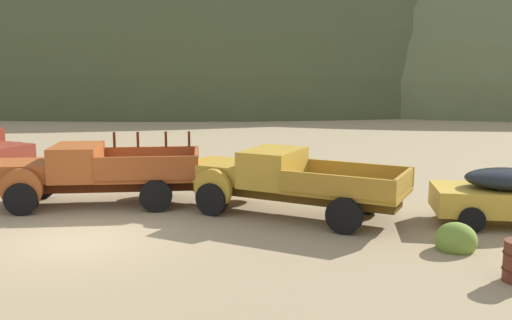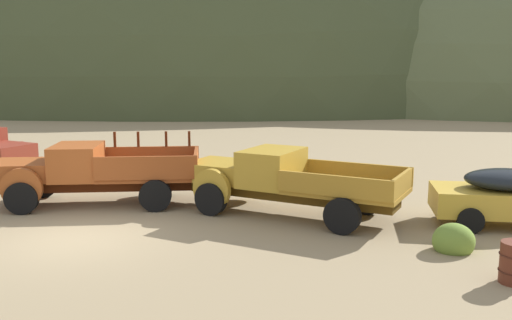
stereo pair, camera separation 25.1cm
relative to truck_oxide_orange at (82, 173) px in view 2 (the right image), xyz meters
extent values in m
plane|color=#998460|center=(1.65, -3.22, -1.00)|extent=(300.00, 300.00, 0.00)
ellipsoid|color=#424C2D|center=(-26.63, 54.88, -1.00)|extent=(112.21, 62.78, 52.84)
ellipsoid|color=#56603D|center=(20.92, 70.33, -1.00)|extent=(89.91, 79.21, 44.35)
cube|color=maroon|center=(-4.78, 2.75, 0.11)|extent=(2.21, 2.08, 0.55)
cube|color=#B7B2A8|center=(-3.96, 2.52, 0.08)|extent=(0.38, 1.11, 0.44)
cylinder|color=maroon|center=(-4.75, 3.75, -0.24)|extent=(1.20, 0.50, 1.20)
cylinder|color=black|center=(-4.74, 3.80, -0.52)|extent=(1.00, 0.53, 0.96)
cube|color=#51220D|center=(0.44, 0.13, -0.34)|extent=(6.03, 2.70, 0.36)
cube|color=#A34C1E|center=(-1.68, -0.52, 0.11)|extent=(2.32, 2.20, 0.55)
cylinder|color=#A34C1E|center=(-1.74, 0.53, -0.24)|extent=(1.20, 0.53, 1.20)
cylinder|color=#A34C1E|center=(-1.14, -1.42, -0.24)|extent=(1.20, 0.53, 1.20)
cube|color=#A34C1E|center=(-0.11, -0.03, 0.36)|extent=(1.91, 2.30, 1.05)
cube|color=black|center=(-0.71, -0.22, 0.57)|extent=(0.54, 1.61, 0.59)
cube|color=#97471E|center=(2.01, 0.62, -0.10)|extent=(3.51, 2.87, 0.12)
cube|color=#97471E|center=(1.71, 1.60, 0.31)|extent=(2.93, 0.99, 0.70)
cube|color=#97471E|center=(2.31, -0.36, 0.31)|extent=(2.93, 0.99, 0.70)
cube|color=#97471E|center=(3.40, 1.05, 0.31)|extent=(0.70, 2.00, 0.70)
cube|color=#51220D|center=(2.87, 1.96, 0.91)|extent=(0.10, 0.10, 0.50)
cube|color=#51220D|center=(2.14, 1.74, 0.91)|extent=(0.10, 0.10, 0.50)
cube|color=#51220D|center=(1.27, 1.47, 0.91)|extent=(0.10, 0.10, 0.50)
cube|color=#51220D|center=(0.54, 1.24, 0.91)|extent=(0.10, 0.10, 0.50)
cylinder|color=black|center=(-1.76, 0.58, -0.52)|extent=(1.00, 0.55, 0.96)
cylinder|color=black|center=(-1.12, -1.47, -0.52)|extent=(1.00, 0.55, 0.96)
cylinder|color=black|center=(1.93, 1.72, -0.52)|extent=(1.00, 0.55, 0.96)
cylinder|color=black|center=(2.57, -0.33, -0.52)|extent=(1.00, 0.55, 0.96)
cube|color=#593D12|center=(6.55, 0.14, -0.34)|extent=(6.25, 2.58, 0.36)
cube|color=#B28928|center=(4.35, 0.74, 0.11)|extent=(2.35, 2.21, 0.55)
cube|color=#B7B2A8|center=(3.46, 0.98, 0.08)|extent=(0.39, 1.18, 0.44)
cylinder|color=#B28928|center=(4.87, 1.68, -0.24)|extent=(1.21, 0.49, 1.20)
cylinder|color=#B28928|center=(4.33, -0.33, -0.24)|extent=(1.21, 0.49, 1.20)
cube|color=#B28928|center=(5.99, 0.29, 0.36)|extent=(1.92, 2.32, 1.05)
cube|color=black|center=(5.36, 0.46, 0.57)|extent=(0.50, 1.66, 0.59)
cube|color=#A47826|center=(8.19, -0.31, -0.10)|extent=(3.58, 2.86, 0.12)
cube|color=#A47826|center=(8.47, 0.71, 0.23)|extent=(3.05, 0.92, 0.55)
cube|color=#A47826|center=(7.92, -1.32, 0.23)|extent=(3.05, 0.92, 0.55)
cube|color=#A47826|center=(9.64, -0.70, 0.23)|extent=(0.65, 2.06, 0.55)
cylinder|color=black|center=(4.31, -0.39, -0.52)|extent=(1.00, 0.52, 0.96)
cylinder|color=black|center=(8.73, 0.68, -0.52)|extent=(1.00, 0.52, 0.96)
cylinder|color=black|center=(8.16, -1.43, -0.52)|extent=(1.00, 0.52, 0.96)
ellipsoid|color=black|center=(12.44, 0.27, 0.28)|extent=(2.35, 1.70, 0.57)
cylinder|color=black|center=(11.40, -0.69, -0.66)|extent=(0.69, 0.24, 0.68)
cylinder|color=black|center=(11.30, 1.09, -0.66)|extent=(0.69, 0.24, 0.68)
ellipsoid|color=#4C8438|center=(5.26, 7.35, -0.83)|extent=(0.58, 0.52, 0.63)
ellipsoid|color=#4C8438|center=(5.34, 7.31, -0.76)|extent=(0.88, 0.79, 0.90)
ellipsoid|color=#4C8438|center=(5.23, 7.32, -0.81)|extent=(0.93, 0.84, 0.71)
ellipsoid|color=olive|center=(10.80, -2.24, -0.77)|extent=(0.97, 0.88, 0.86)
ellipsoid|color=olive|center=(10.81, -2.00, -0.81)|extent=(0.65, 0.59, 0.69)
ellipsoid|color=olive|center=(10.98, -2.01, -0.82)|extent=(0.69, 0.63, 0.68)
camera|label=1|loc=(8.72, -15.53, 3.27)|focal=39.11mm
camera|label=2|loc=(8.97, -15.48, 3.27)|focal=39.11mm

